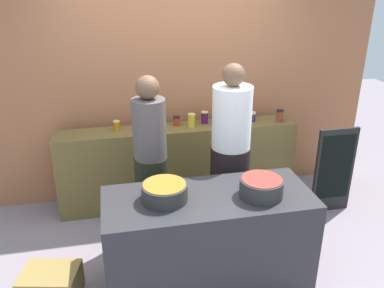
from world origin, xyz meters
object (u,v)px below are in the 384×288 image
object	(u,v)px
preserve_jar_1	(143,125)
cooking_pot_left	(165,192)
cook_in_cap	(230,163)
chalkboard_sign	(334,170)
preserve_jar_4	(191,120)
cooking_pot_center	(261,187)
preserve_jar_2	(154,123)
preserve_jar_7	(237,115)
preserve_jar_6	(219,120)
cook_with_tongs	(151,170)
preserve_jar_0	(117,125)
bread_crate	(51,285)
preserve_jar_8	(252,117)
preserve_jar_9	(280,116)
preserve_jar_3	(176,121)
preserve_jar_5	(205,117)

from	to	relation	value
preserve_jar_1	cooking_pot_left	bearing A→B (deg)	-88.40
cook_in_cap	chalkboard_sign	world-z (taller)	cook_in_cap
preserve_jar_4	cooking_pot_center	size ratio (longest dim) A/B	0.42
preserve_jar_2	preserve_jar_7	xyz separation A→B (m)	(0.96, 0.03, 0.01)
preserve_jar_4	preserve_jar_7	xyz separation A→B (m)	(0.55, 0.07, -0.01)
preserve_jar_2	cooking_pot_left	world-z (taller)	preserve_jar_2
preserve_jar_4	preserve_jar_6	distance (m)	0.31
preserve_jar_7	cook_with_tongs	bearing A→B (deg)	-145.46
preserve_jar_0	preserve_jar_1	world-z (taller)	preserve_jar_1
preserve_jar_6	cooking_pot_center	size ratio (longest dim) A/B	0.37
preserve_jar_1	cook_with_tongs	distance (m)	0.69
preserve_jar_6	cook_in_cap	xyz separation A→B (m)	(-0.07, -0.69, -0.20)
preserve_jar_1	cook_with_tongs	world-z (taller)	cook_with_tongs
preserve_jar_6	bread_crate	distance (m)	2.36
cook_in_cap	bread_crate	xyz separation A→B (m)	(-1.70, -0.60, -0.67)
preserve_jar_4	preserve_jar_8	size ratio (longest dim) A/B	1.35
preserve_jar_8	chalkboard_sign	bearing A→B (deg)	-35.90
cooking_pot_center	chalkboard_sign	world-z (taller)	cooking_pot_center
preserve_jar_9	cooking_pot_left	distance (m)	2.02
preserve_jar_0	cooking_pot_left	world-z (taller)	preserve_jar_0
preserve_jar_3	preserve_jar_2	bearing A→B (deg)	-174.80
preserve_jar_2	preserve_jar_9	distance (m)	1.44
preserve_jar_6	preserve_jar_7	distance (m)	0.26
preserve_jar_2	preserve_jar_6	distance (m)	0.72
preserve_jar_2	cooking_pot_center	world-z (taller)	preserve_jar_2
preserve_jar_0	preserve_jar_4	distance (m)	0.82
preserve_jar_8	preserve_jar_6	bearing A→B (deg)	-171.88
preserve_jar_5	cook_in_cap	bearing A→B (deg)	-85.12
preserve_jar_2	preserve_jar_5	size ratio (longest dim) A/B	0.88
preserve_jar_2	cooking_pot_center	size ratio (longest dim) A/B	0.35
preserve_jar_0	cooking_pot_center	size ratio (longest dim) A/B	0.30
preserve_jar_9	bread_crate	bearing A→B (deg)	-153.00
preserve_jar_0	preserve_jar_5	xyz separation A→B (m)	(0.98, 0.02, 0.02)
bread_crate	preserve_jar_0	bearing A→B (deg)	64.72
preserve_jar_0	preserve_jar_6	distance (m)	1.13
preserve_jar_4	preserve_jar_9	size ratio (longest dim) A/B	1.07
preserve_jar_8	preserve_jar_9	distance (m)	0.32
cook_with_tongs	preserve_jar_7	bearing A→B (deg)	34.54
preserve_jar_0	cook_with_tongs	xyz separation A→B (m)	(0.28, -0.73, -0.21)
preserve_jar_0	chalkboard_sign	bearing A→B (deg)	-14.50
preserve_jar_5	preserve_jar_8	world-z (taller)	preserve_jar_5
chalkboard_sign	cooking_pot_left	bearing A→B (deg)	-157.37
preserve_jar_1	chalkboard_sign	world-z (taller)	preserve_jar_1
preserve_jar_5	preserve_jar_3	bearing A→B (deg)	-179.09
preserve_jar_8	preserve_jar_9	xyz separation A→B (m)	(0.31, -0.08, 0.01)
preserve_jar_0	preserve_jar_7	bearing A→B (deg)	0.64
bread_crate	preserve_jar_4	bearing A→B (deg)	42.02
preserve_jar_2	preserve_jar_7	world-z (taller)	preserve_jar_7
preserve_jar_1	preserve_jar_3	xyz separation A→B (m)	(0.38, 0.09, -0.01)
preserve_jar_2	preserve_jar_9	xyz separation A→B (m)	(1.43, -0.09, 0.01)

